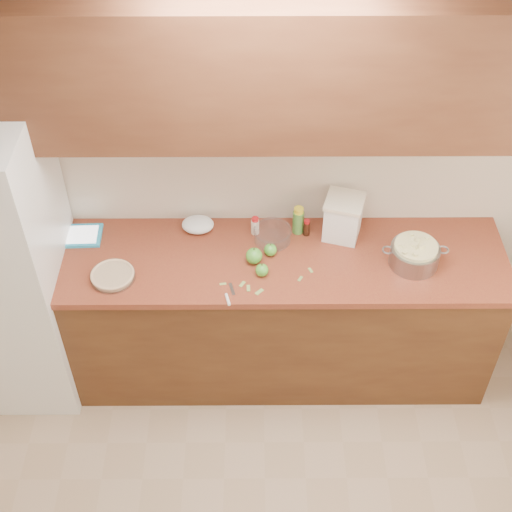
{
  "coord_description": "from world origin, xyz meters",
  "views": [
    {
      "loc": [
        -0.06,
        -1.28,
        3.61
      ],
      "look_at": [
        -0.05,
        1.43,
        0.98
      ],
      "focal_mm": 50.0,
      "sensor_mm": 36.0,
      "label": 1
    }
  ],
  "objects_px": {
    "pie": "(113,276)",
    "tablet": "(79,236)",
    "flour_canister": "(343,217)",
    "colander": "(414,255)"
  },
  "relations": [
    {
      "from": "pie",
      "to": "tablet",
      "type": "height_order",
      "value": "pie"
    },
    {
      "from": "flour_canister",
      "to": "colander",
      "type": "bearing_deg",
      "value": -32.68
    },
    {
      "from": "colander",
      "to": "flour_canister",
      "type": "bearing_deg",
      "value": 147.32
    },
    {
      "from": "tablet",
      "to": "colander",
      "type": "bearing_deg",
      "value": -9.03
    },
    {
      "from": "tablet",
      "to": "pie",
      "type": "bearing_deg",
      "value": -56.57
    },
    {
      "from": "pie",
      "to": "colander",
      "type": "relative_size",
      "value": 0.67
    },
    {
      "from": "pie",
      "to": "flour_canister",
      "type": "relative_size",
      "value": 0.94
    },
    {
      "from": "pie",
      "to": "colander",
      "type": "xyz_separation_m",
      "value": [
        1.59,
        0.11,
        0.04
      ]
    },
    {
      "from": "pie",
      "to": "colander",
      "type": "bearing_deg",
      "value": 3.78
    },
    {
      "from": "colander",
      "to": "flour_canister",
      "type": "distance_m",
      "value": 0.44
    }
  ]
}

